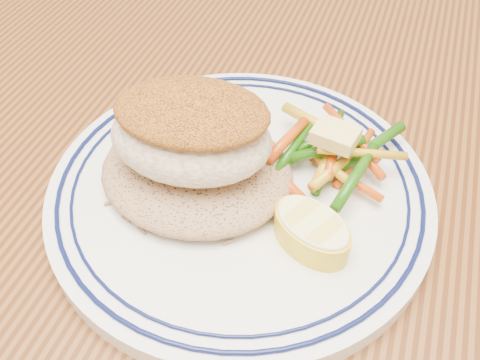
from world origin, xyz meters
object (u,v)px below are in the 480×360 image
object	(u,v)px
vegetable_pile	(328,154)
plate	(240,191)
fish_fillet	(191,131)
lemon_wedge	(312,230)
rice_pilaf	(196,168)
dining_table	(299,293)

from	to	relation	value
vegetable_pile	plate	bearing A→B (deg)	-145.25
fish_fillet	lemon_wedge	xyz separation A→B (m)	(0.09, -0.02, -0.03)
rice_pilaf	fish_fillet	world-z (taller)	fish_fillet
fish_fillet	vegetable_pile	world-z (taller)	fish_fillet
dining_table	fish_fillet	bearing A→B (deg)	-174.37
rice_pilaf	vegetable_pile	size ratio (longest dim) A/B	1.26
rice_pilaf	fish_fillet	bearing A→B (deg)	-141.27
plate	rice_pilaf	size ratio (longest dim) A/B	2.00
dining_table	fish_fillet	world-z (taller)	fish_fillet
rice_pilaf	lemon_wedge	distance (m)	0.09
rice_pilaf	vegetable_pile	distance (m)	0.09
fish_fillet	lemon_wedge	size ratio (longest dim) A/B	1.67
plate	lemon_wedge	size ratio (longest dim) A/B	3.90
rice_pilaf	plate	bearing A→B (deg)	10.77
dining_table	fish_fillet	distance (m)	0.18
rice_pilaf	vegetable_pile	bearing A→B (deg)	27.13
plate	lemon_wedge	world-z (taller)	lemon_wedge
vegetable_pile	fish_fillet	bearing A→B (deg)	-152.69
vegetable_pile	rice_pilaf	bearing A→B (deg)	-152.87
dining_table	vegetable_pile	world-z (taller)	vegetable_pile
dining_table	rice_pilaf	xyz separation A→B (m)	(-0.08, -0.01, 0.12)
fish_fillet	vegetable_pile	xyz separation A→B (m)	(0.08, 0.04, -0.03)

